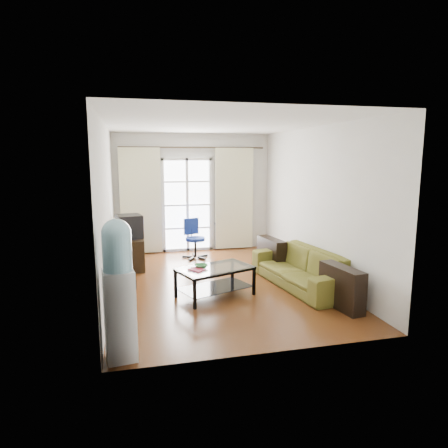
{
  "coord_description": "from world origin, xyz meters",
  "views": [
    {
      "loc": [
        -1.46,
        -6.53,
        2.16
      ],
      "look_at": [
        0.19,
        0.35,
        0.98
      ],
      "focal_mm": 32.0,
      "sensor_mm": 36.0,
      "label": 1
    }
  ],
  "objects_px": {
    "tv_stand": "(129,253)",
    "task_chair": "(195,247)",
    "coffee_table": "(215,278)",
    "crt_tv": "(128,226)",
    "water_cooler": "(119,287)",
    "sofa": "(301,268)"
  },
  "relations": [
    {
      "from": "sofa",
      "to": "task_chair",
      "type": "relative_size",
      "value": 2.61
    },
    {
      "from": "sofa",
      "to": "task_chair",
      "type": "height_order",
      "value": "task_chair"
    },
    {
      "from": "water_cooler",
      "to": "tv_stand",
      "type": "bearing_deg",
      "value": 80.44
    },
    {
      "from": "sofa",
      "to": "crt_tv",
      "type": "distance_m",
      "value": 3.4
    },
    {
      "from": "sofa",
      "to": "tv_stand",
      "type": "height_order",
      "value": "sofa"
    },
    {
      "from": "tv_stand",
      "to": "task_chair",
      "type": "distance_m",
      "value": 1.48
    },
    {
      "from": "coffee_table",
      "to": "tv_stand",
      "type": "distance_m",
      "value": 2.35
    },
    {
      "from": "coffee_table",
      "to": "tv_stand",
      "type": "bearing_deg",
      "value": 123.59
    },
    {
      "from": "tv_stand",
      "to": "task_chair",
      "type": "relative_size",
      "value": 0.97
    },
    {
      "from": "crt_tv",
      "to": "task_chair",
      "type": "relative_size",
      "value": 0.67
    },
    {
      "from": "sofa",
      "to": "crt_tv",
      "type": "height_order",
      "value": "crt_tv"
    },
    {
      "from": "crt_tv",
      "to": "water_cooler",
      "type": "distance_m",
      "value": 3.69
    },
    {
      "from": "sofa",
      "to": "crt_tv",
      "type": "relative_size",
      "value": 3.9
    },
    {
      "from": "tv_stand",
      "to": "task_chair",
      "type": "xyz_separation_m",
      "value": [
        1.39,
        0.52,
        -0.05
      ]
    },
    {
      "from": "tv_stand",
      "to": "crt_tv",
      "type": "bearing_deg",
      "value": 85.66
    },
    {
      "from": "crt_tv",
      "to": "water_cooler",
      "type": "bearing_deg",
      "value": -103.23
    },
    {
      "from": "coffee_table",
      "to": "crt_tv",
      "type": "xyz_separation_m",
      "value": [
        -1.3,
        1.99,
        0.53
      ]
    },
    {
      "from": "crt_tv",
      "to": "task_chair",
      "type": "bearing_deg",
      "value": 7.91
    },
    {
      "from": "coffee_table",
      "to": "water_cooler",
      "type": "relative_size",
      "value": 0.84
    },
    {
      "from": "task_chair",
      "to": "sofa",
      "type": "bearing_deg",
      "value": -75.56
    },
    {
      "from": "crt_tv",
      "to": "task_chair",
      "type": "distance_m",
      "value": 1.58
    },
    {
      "from": "coffee_table",
      "to": "tv_stand",
      "type": "xyz_separation_m",
      "value": [
        -1.3,
        1.96,
        0.0
      ]
    }
  ]
}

